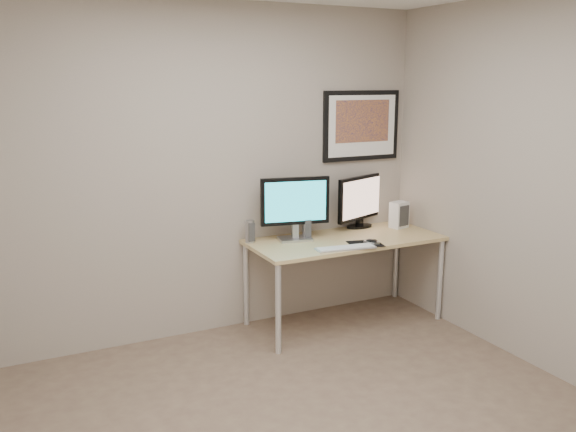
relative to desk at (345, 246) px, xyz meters
name	(u,v)px	position (x,y,z in m)	size (l,w,h in m)	color
floor	(318,430)	(-1.00, -1.35, -0.66)	(3.60, 3.60, 0.00)	brown
room	(284,142)	(-1.00, -0.90, 0.98)	(3.60, 3.60, 3.60)	white
desk	(345,246)	(0.00, 0.00, 0.00)	(1.60, 0.70, 0.73)	tan
framed_art	(361,126)	(0.35, 0.33, 0.96)	(0.75, 0.04, 0.60)	black
monitor_large	(295,206)	(-0.39, 0.13, 0.35)	(0.56, 0.23, 0.52)	#A7A7AC
monitor_tv	(360,200)	(0.31, 0.27, 0.31)	(0.56, 0.24, 0.46)	black
speaker_left	(250,231)	(-0.75, 0.23, 0.16)	(0.07, 0.07, 0.18)	#A7A7AC
speaker_right	(307,228)	(-0.29, 0.13, 0.16)	(0.07, 0.07, 0.18)	#A7A7AC
keyboard	(346,248)	(-0.17, -0.28, 0.07)	(0.48, 0.13, 0.02)	#B9B9BE
mousepad	(365,244)	(0.05, -0.23, 0.07)	(0.26, 0.23, 0.00)	black
mouse	(372,241)	(0.09, -0.25, 0.09)	(0.06, 0.11, 0.04)	black
fan_unit	(399,215)	(0.63, 0.12, 0.18)	(0.15, 0.11, 0.23)	silver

